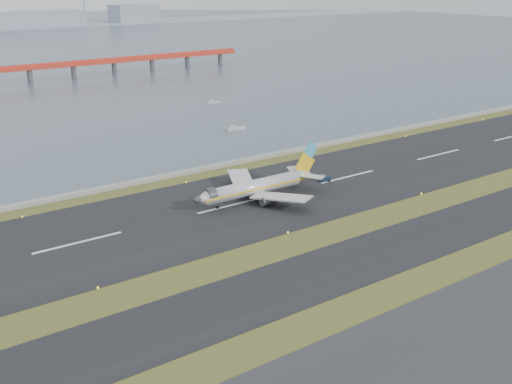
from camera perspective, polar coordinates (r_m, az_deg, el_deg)
ground at (r=138.64m, az=4.80°, el=-4.65°), size 1000.00×1000.00×0.00m
taxiway_strip at (r=130.65m, az=8.26°, el=-6.30°), size 1000.00×18.00×0.10m
runway_strip at (r=160.75m, az=-2.18°, el=-1.19°), size 1000.00×45.00×0.10m
seawall at (r=184.98m, az=-7.40°, el=1.53°), size 1000.00×2.50×1.00m
red_pier at (r=363.93m, az=-19.52°, el=10.28°), size 260.00×5.00×10.20m
airliner at (r=164.13m, az=0.22°, el=0.51°), size 38.52×32.89×12.80m
pushback_tug at (r=179.81m, az=6.08°, el=1.23°), size 3.51×2.71×1.98m
workboat_near at (r=238.92m, az=-1.85°, el=5.68°), size 7.93×3.76×1.85m
workboat_far at (r=289.47m, az=-3.81°, el=7.97°), size 6.71×2.95×1.58m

